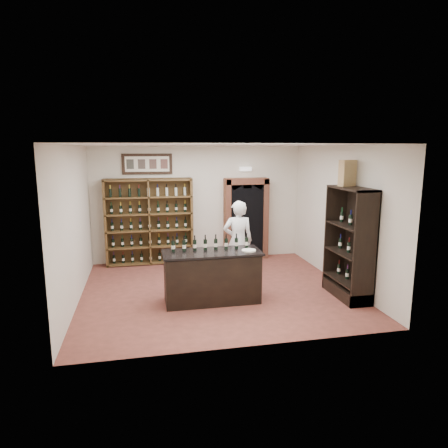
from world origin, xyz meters
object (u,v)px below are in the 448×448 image
Objects in this scene: wine_shelf at (149,222)px; counter_bottle_0 at (173,246)px; side_cabinet at (350,260)px; shopkeeper at (238,241)px; wine_crate at (347,173)px; tasting_counter at (212,277)px.

counter_bottle_0 is at bearing -82.25° from wine_shelf.
side_cabinet is 1.21× the size of shopkeeper.
side_cabinet is 1.72m from wine_crate.
counter_bottle_0 reaches higher than tasting_counter.
counter_bottle_0 is 0.14× the size of side_cabinet.
wine_shelf is 1.17× the size of tasting_counter.
wine_shelf reaches higher than shopkeeper.
counter_bottle_0 is at bearing 172.72° from side_cabinet.
shopkeeper is (0.79, 1.13, 0.41)m from tasting_counter.
wine_shelf is 4.30× the size of wine_crate.
tasting_counter is 2.75m from side_cabinet.
shopkeeper is (-1.94, 1.43, 0.15)m from side_cabinet.
side_cabinet is 4.30× the size of wine_crate.
wine_crate is at bearing 153.54° from shopkeeper.
side_cabinet is at bearing -40.21° from wine_shelf.
wine_shelf reaches higher than counter_bottle_0.
shopkeeper is at bearing 54.98° from tasting_counter.
wine_shelf is 5.02m from wine_crate.
counter_bottle_0 is at bearing 156.81° from wine_crate.
shopkeeper is at bearing 143.61° from side_cabinet.
wine_crate reaches higher than tasting_counter.
wine_shelf is at bearing 121.84° from wine_crate.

